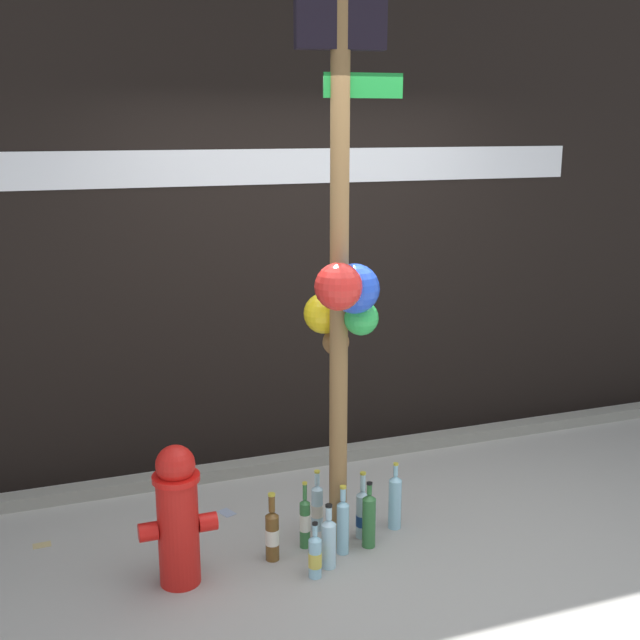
% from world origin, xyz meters
% --- Properties ---
extents(ground_plane, '(14.00, 14.00, 0.00)m').
position_xyz_m(ground_plane, '(0.00, 0.00, 0.00)').
color(ground_plane, '#9E9B93').
extents(building_wall, '(10.00, 0.21, 3.50)m').
position_xyz_m(building_wall, '(-0.00, 1.68, 1.75)').
color(building_wall, black).
rests_on(building_wall, ground_plane).
extents(curb_strip, '(8.00, 0.12, 0.08)m').
position_xyz_m(curb_strip, '(0.00, 1.33, 0.04)').
color(curb_strip, gray).
rests_on(curb_strip, ground_plane).
extents(memorial_post, '(0.55, 0.61, 2.98)m').
position_xyz_m(memorial_post, '(-0.23, 0.26, 1.57)').
color(memorial_post, olive).
rests_on(memorial_post, ground_plane).
extents(fire_hydrant, '(0.39, 0.24, 0.74)m').
position_xyz_m(fire_hydrant, '(-1.13, 0.18, 0.38)').
color(fire_hydrant, red).
rests_on(fire_hydrant, ground_plane).
extents(bottle_0, '(0.08, 0.08, 0.36)m').
position_xyz_m(bottle_0, '(-0.37, 0.06, 0.15)').
color(bottle_0, '#B2DBEA').
rests_on(bottle_0, ground_plane).
extents(bottle_1, '(0.07, 0.07, 0.38)m').
position_xyz_m(bottle_1, '(-0.09, 0.18, 0.16)').
color(bottle_1, '#337038').
rests_on(bottle_1, ground_plane).
extents(bottle_2, '(0.07, 0.07, 0.31)m').
position_xyz_m(bottle_2, '(-0.47, -0.01, 0.12)').
color(bottle_2, '#93CCE0').
rests_on(bottle_2, ground_plane).
extents(bottle_3, '(0.06, 0.06, 0.39)m').
position_xyz_m(bottle_3, '(-0.42, 0.29, 0.15)').
color(bottle_3, '#337038').
rests_on(bottle_3, ground_plane).
extents(bottle_4, '(0.07, 0.07, 0.39)m').
position_xyz_m(bottle_4, '(-0.25, 0.17, 0.17)').
color(bottle_4, '#93CCE0').
rests_on(bottle_4, ground_plane).
extents(bottle_5, '(0.07, 0.07, 0.40)m').
position_xyz_m(bottle_5, '(0.13, 0.32, 0.17)').
color(bottle_5, '#93CCE0').
rests_on(bottle_5, ground_plane).
extents(bottle_6, '(0.07, 0.07, 0.37)m').
position_xyz_m(bottle_6, '(-0.29, 0.46, 0.14)').
color(bottle_6, '#B2DBEA').
rests_on(bottle_6, ground_plane).
extents(bottle_7, '(0.08, 0.08, 0.38)m').
position_xyz_m(bottle_7, '(-0.63, 0.23, 0.15)').
color(bottle_7, brown).
rests_on(bottle_7, ground_plane).
extents(bottle_8, '(0.07, 0.07, 0.39)m').
position_xyz_m(bottle_8, '(-0.08, 0.29, 0.14)').
color(bottle_8, '#B2DBEA').
rests_on(bottle_8, ground_plane).
extents(litter_0, '(0.10, 0.06, 0.01)m').
position_xyz_m(litter_0, '(-1.79, 0.81, 0.00)').
color(litter_0, tan).
rests_on(litter_0, ground_plane).
extents(litter_1, '(0.11, 0.12, 0.01)m').
position_xyz_m(litter_1, '(-0.74, 0.83, 0.00)').
color(litter_1, '#8C99B2').
rests_on(litter_1, ground_plane).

